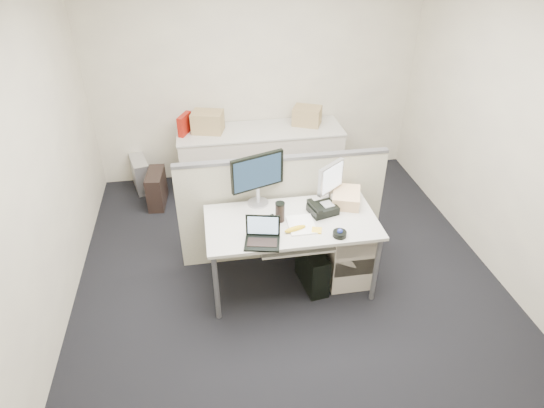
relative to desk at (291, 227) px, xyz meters
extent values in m
cube|color=black|center=(0.00, 0.00, -0.67)|extent=(4.00, 4.50, 0.01)
cube|color=#BAB09D|center=(0.00, 2.25, 0.69)|extent=(4.00, 0.02, 2.70)
cube|color=#BAB09D|center=(-2.00, 0.00, 0.69)|extent=(0.02, 4.50, 2.70)
cube|color=#BAB09D|center=(2.00, 0.00, 0.69)|extent=(0.02, 4.50, 2.70)
cube|color=beige|center=(0.00, 0.00, 0.05)|extent=(1.50, 0.75, 0.03)
cylinder|color=slate|center=(-0.70, -0.33, -0.31)|extent=(0.04, 0.04, 0.70)
cylinder|color=slate|center=(-0.70, 0.33, -0.31)|extent=(0.04, 0.04, 0.70)
cylinder|color=slate|center=(0.70, -0.33, -0.31)|extent=(0.04, 0.04, 0.70)
cylinder|color=slate|center=(0.70, 0.33, -0.31)|extent=(0.04, 0.04, 0.70)
cube|color=beige|center=(0.00, -0.18, -0.04)|extent=(0.62, 0.32, 0.02)
cube|color=#B6AB99|center=(0.55, 0.05, -0.34)|extent=(0.40, 0.55, 0.65)
cube|color=#A8A38D|center=(0.00, 0.45, -0.11)|extent=(2.00, 0.06, 1.10)
cube|color=#B6AB99|center=(0.00, 1.93, -0.30)|extent=(2.00, 0.60, 0.72)
cube|color=black|center=(-0.25, 0.32, 0.32)|extent=(0.54, 0.35, 0.50)
cube|color=#B7B7BC|center=(0.40, 0.24, 0.26)|extent=(0.35, 0.33, 0.40)
cube|color=black|center=(-0.30, -0.28, 0.17)|extent=(0.32, 0.27, 0.21)
cylinder|color=black|center=(0.35, -0.28, 0.09)|extent=(0.15, 0.15, 0.04)
cube|color=black|center=(0.30, 0.08, 0.10)|extent=(0.28, 0.25, 0.08)
cube|color=white|center=(0.07, -0.08, 0.07)|extent=(0.23, 0.29, 0.01)
cube|color=yellow|center=(0.18, -0.18, 0.07)|extent=(0.11, 0.11, 0.01)
cylinder|color=black|center=(-0.10, 0.02, 0.15)|extent=(0.11, 0.11, 0.17)
ellipsoid|color=yellow|center=(0.00, -0.15, 0.09)|extent=(0.21, 0.10, 0.04)
cube|color=black|center=(-0.15, 0.05, 0.07)|extent=(0.10, 0.13, 0.02)
cube|color=tan|center=(0.55, 0.20, 0.12)|extent=(0.33, 0.38, 0.12)
cube|color=black|center=(0.05, -0.14, -0.02)|extent=(0.49, 0.19, 0.03)
cube|color=black|center=(0.20, -0.05, -0.46)|extent=(0.23, 0.46, 0.41)
cube|color=black|center=(-1.30, 1.63, -0.45)|extent=(0.22, 0.46, 0.42)
cube|color=#B7B7BC|center=(-1.51, 2.03, -0.46)|extent=(0.28, 0.47, 0.41)
cube|color=tan|center=(-0.63, 1.99, 0.19)|extent=(0.42, 0.35, 0.27)
cube|color=tan|center=(0.60, 2.01, 0.18)|extent=(0.41, 0.37, 0.24)
cube|color=maroon|center=(-0.90, 1.98, 0.18)|extent=(0.17, 0.28, 0.26)
camera|label=1|loc=(-0.70, -3.16, 2.36)|focal=30.00mm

